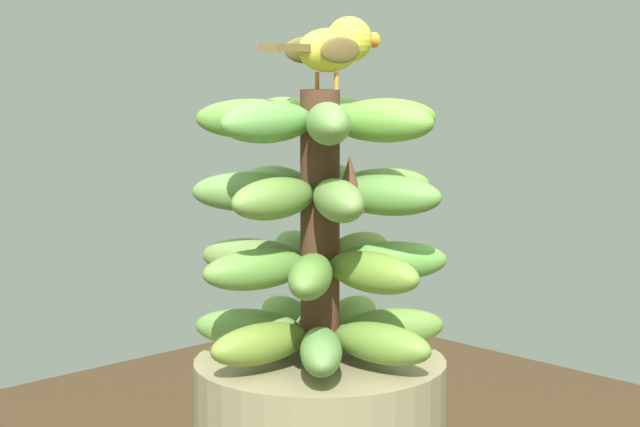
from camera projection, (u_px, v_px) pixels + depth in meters
name	position (u px, v px, depth m)	size (l,w,h in m)	color
banana_bunch	(320.00, 227.00, 1.21)	(0.29, 0.29, 0.30)	#4C2D1E
perched_bird	(335.00, 46.00, 1.21)	(0.19, 0.06, 0.08)	#C68933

